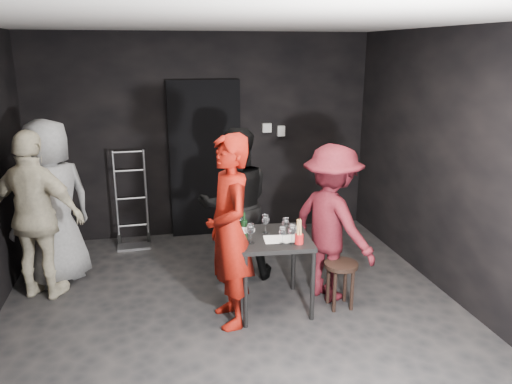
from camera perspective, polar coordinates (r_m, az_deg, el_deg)
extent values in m
cube|color=black|center=(4.85, -2.10, -14.72)|extent=(4.50, 5.00, 0.02)
cube|color=silver|center=(4.18, -2.50, 19.03)|extent=(4.50, 5.00, 0.02)
cube|color=black|center=(6.74, -5.96, 6.31)|extent=(4.50, 0.04, 2.70)
cube|color=black|center=(2.09, 10.12, -17.05)|extent=(4.50, 0.04, 2.70)
cube|color=black|center=(5.19, 23.03, 2.15)|extent=(0.04, 5.00, 2.70)
cube|color=black|center=(6.74, -5.83, 3.71)|extent=(0.95, 0.10, 2.10)
cube|color=#B7B7B2|center=(6.82, 1.24, 7.35)|extent=(0.12, 0.06, 0.12)
cube|color=#B7B7B2|center=(6.88, 2.87, 6.99)|extent=(0.10, 0.06, 0.14)
cylinder|color=#B2B2B7|center=(6.62, -15.70, -0.81)|extent=(0.03, 0.03, 1.26)
cylinder|color=#B2B2B7|center=(6.60, -12.43, -0.62)|extent=(0.03, 0.03, 1.26)
cube|color=#B2B2B7|center=(6.69, -13.74, -6.07)|extent=(0.42, 0.23, 0.03)
cylinder|color=black|center=(6.82, -15.34, -5.16)|extent=(0.04, 0.16, 0.16)
cylinder|color=black|center=(6.81, -12.16, -4.98)|extent=(0.04, 0.16, 0.16)
cube|color=black|center=(4.81, 1.80, -5.31)|extent=(0.72, 0.72, 0.04)
cylinder|color=black|center=(4.62, -1.21, -11.38)|extent=(0.04, 0.04, 0.71)
cylinder|color=black|center=(4.77, 6.50, -10.57)|extent=(0.04, 0.04, 0.71)
cylinder|color=black|center=(5.19, -2.56, -8.18)|extent=(0.04, 0.04, 0.71)
cylinder|color=black|center=(5.32, 4.31, -7.57)|extent=(0.04, 0.04, 0.71)
cylinder|color=black|center=(4.99, 9.70, -8.21)|extent=(0.33, 0.33, 0.04)
cylinder|color=black|center=(5.20, 10.14, -10.17)|extent=(0.04, 0.04, 0.41)
cylinder|color=black|center=(5.14, 8.25, -10.41)|extent=(0.04, 0.04, 0.41)
cylinder|color=black|center=(4.99, 8.97, -11.30)|extent=(0.04, 0.04, 0.41)
cylinder|color=black|center=(5.06, 10.92, -11.03)|extent=(0.04, 0.04, 0.41)
imported|color=maroon|center=(4.46, -3.11, -2.53)|extent=(0.60, 0.83, 2.13)
imported|color=black|center=(5.42, -2.35, -0.36)|extent=(0.93, 0.51, 1.90)
imported|color=#57131C|center=(5.05, 8.67, -2.99)|extent=(0.95, 1.21, 1.70)
imported|color=beige|center=(5.41, -23.94, -1.15)|extent=(1.31, 1.00, 2.02)
imported|color=gray|center=(5.70, -22.47, 0.56)|extent=(1.19, 1.09, 2.16)
cube|color=white|center=(4.74, 2.84, -5.40)|extent=(0.33, 0.24, 0.00)
cylinder|color=black|center=(4.68, -1.38, -4.39)|extent=(0.07, 0.07, 0.19)
cylinder|color=black|center=(4.64, -1.39, -2.80)|extent=(0.02, 0.02, 0.08)
cylinder|color=white|center=(4.68, -1.38, -4.29)|extent=(0.07, 0.07, 0.06)
cylinder|color=red|center=(4.63, 4.94, -5.37)|extent=(0.08, 0.08, 0.09)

